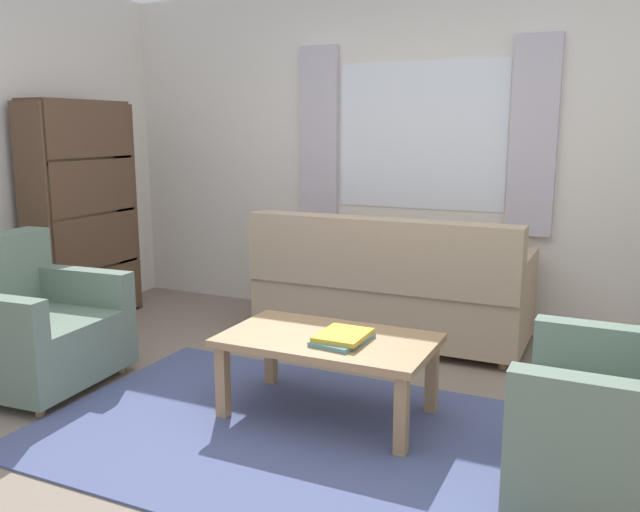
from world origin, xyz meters
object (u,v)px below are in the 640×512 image
at_px(book_stack_on_table, 343,337).
at_px(bookshelf, 88,221).
at_px(armchair_left, 28,327).
at_px(coffee_table, 328,347).
at_px(armchair_right, 640,423).
at_px(couch, 389,291).

relative_size(book_stack_on_table, bookshelf, 0.20).
xyz_separation_m(armchair_left, coffee_table, (1.80, 0.34, 0.03)).
bearing_deg(armchair_right, coffee_table, -98.80).
distance_m(couch, armchair_right, 2.26).
bearing_deg(book_stack_on_table, armchair_left, -171.22).
distance_m(coffee_table, bookshelf, 2.62).
bearing_deg(bookshelf, armchair_right, 74.31).
height_order(couch, coffee_table, couch).
relative_size(coffee_table, book_stack_on_table, 3.21).
bearing_deg(armchair_left, couch, -48.86).
relative_size(armchair_right, bookshelf, 0.51).
height_order(armchair_left, bookshelf, bookshelf).
bearing_deg(coffee_table, armchair_left, -169.44).
distance_m(armchair_right, book_stack_on_table, 1.40).
bearing_deg(armchair_left, bookshelf, 24.25).
distance_m(armchair_left, armchair_right, 3.28).
xyz_separation_m(armchair_right, bookshelf, (-3.92, 1.10, 0.44)).
relative_size(armchair_left, coffee_table, 0.81).
xyz_separation_m(book_stack_on_table, bookshelf, (-2.54, 0.90, 0.33)).
bearing_deg(coffee_table, armchair_right, -9.44).
height_order(armchair_left, coffee_table, armchair_left).
distance_m(couch, coffee_table, 1.35).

